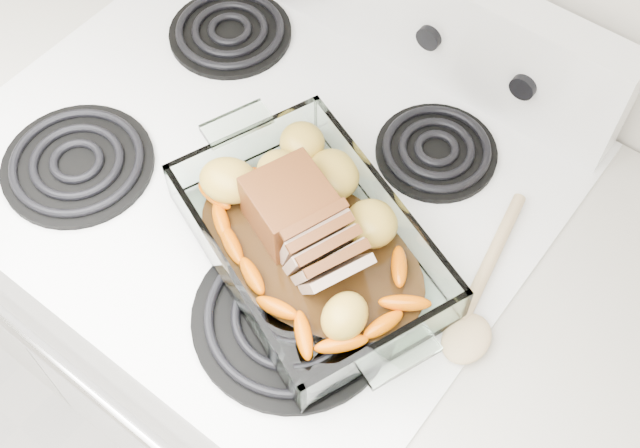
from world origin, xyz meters
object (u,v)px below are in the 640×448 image
Objects in this scene: pork_roast at (294,225)px; electric_range at (274,306)px; counter_left at (36,141)px; baking_dish at (310,247)px.

electric_range is at bearing 140.48° from pork_roast.
counter_left is 0.96m from baking_dish.
electric_range is 6.24× the size of pork_roast.
pork_roast is (0.13, -0.08, 0.51)m from electric_range.
baking_dish is at bearing -5.56° from counter_left.
baking_dish is 1.96× the size of pork_roast.
electric_range is 0.51m from baking_dish.
pork_roast is (0.79, -0.08, 0.52)m from counter_left.
counter_left is at bearing 166.86° from pork_roast.
counter_left is 2.66× the size of baking_dish.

